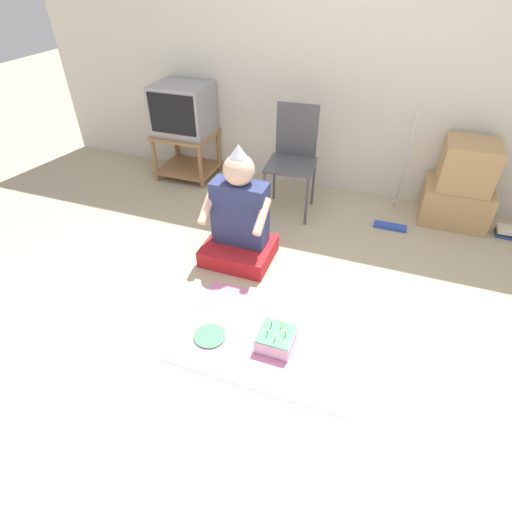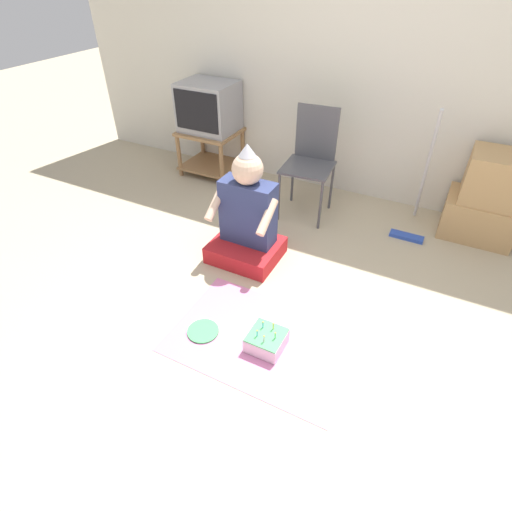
{
  "view_description": "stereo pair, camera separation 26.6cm",
  "coord_description": "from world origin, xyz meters",
  "px_view_note": "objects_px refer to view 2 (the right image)",
  "views": [
    {
      "loc": [
        0.48,
        -1.79,
        1.97
      ],
      "look_at": [
        -0.24,
        0.19,
        0.35
      ],
      "focal_mm": 28.0,
      "sensor_mm": 36.0,
      "label": 1
    },
    {
      "loc": [
        0.72,
        -1.68,
        1.97
      ],
      "look_at": [
        -0.24,
        0.19,
        0.35
      ],
      "focal_mm": 28.0,
      "sensor_mm": 36.0,
      "label": 2
    }
  ],
  "objects_px": {
    "birthday_cake": "(266,340)",
    "paper_plate": "(203,331)",
    "folding_chair": "(311,155)",
    "person_seated": "(247,221)",
    "tv": "(209,107)",
    "dust_mop": "(417,201)",
    "cardboard_box_stack": "(486,200)"
  },
  "relations": [
    {
      "from": "birthday_cake",
      "to": "paper_plate",
      "type": "xyz_separation_m",
      "value": [
        -0.42,
        -0.08,
        -0.05
      ]
    },
    {
      "from": "folding_chair",
      "to": "paper_plate",
      "type": "height_order",
      "value": "folding_chair"
    },
    {
      "from": "folding_chair",
      "to": "person_seated",
      "type": "xyz_separation_m",
      "value": [
        -0.16,
        -0.9,
        -0.21
      ]
    },
    {
      "from": "tv",
      "to": "birthday_cake",
      "type": "relative_size",
      "value": 2.52
    },
    {
      "from": "folding_chair",
      "to": "birthday_cake",
      "type": "relative_size",
      "value": 4.34
    },
    {
      "from": "birthday_cake",
      "to": "tv",
      "type": "bearing_deg",
      "value": 129.49
    },
    {
      "from": "dust_mop",
      "to": "birthday_cake",
      "type": "relative_size",
      "value": 5.05
    },
    {
      "from": "folding_chair",
      "to": "birthday_cake",
      "type": "height_order",
      "value": "folding_chair"
    },
    {
      "from": "dust_mop",
      "to": "paper_plate",
      "type": "distance_m",
      "value": 2.07
    },
    {
      "from": "paper_plate",
      "to": "dust_mop",
      "type": "bearing_deg",
      "value": 61.62
    },
    {
      "from": "folding_chair",
      "to": "paper_plate",
      "type": "xyz_separation_m",
      "value": [
        -0.03,
        -1.76,
        -0.53
      ]
    },
    {
      "from": "birthday_cake",
      "to": "paper_plate",
      "type": "height_order",
      "value": "birthday_cake"
    },
    {
      "from": "person_seated",
      "to": "tv",
      "type": "bearing_deg",
      "value": 132.05
    },
    {
      "from": "tv",
      "to": "cardboard_box_stack",
      "type": "height_order",
      "value": "tv"
    },
    {
      "from": "folding_chair",
      "to": "birthday_cake",
      "type": "xyz_separation_m",
      "value": [
        0.39,
        -1.68,
        -0.48
      ]
    },
    {
      "from": "tv",
      "to": "dust_mop",
      "type": "height_order",
      "value": "dust_mop"
    },
    {
      "from": "tv",
      "to": "birthday_cake",
      "type": "bearing_deg",
      "value": -50.51
    },
    {
      "from": "dust_mop",
      "to": "birthday_cake",
      "type": "height_order",
      "value": "dust_mop"
    },
    {
      "from": "tv",
      "to": "birthday_cake",
      "type": "distance_m",
      "value": 2.62
    },
    {
      "from": "folding_chair",
      "to": "cardboard_box_stack",
      "type": "distance_m",
      "value": 1.48
    },
    {
      "from": "person_seated",
      "to": "dust_mop",
      "type": "bearing_deg",
      "value": 40.46
    },
    {
      "from": "folding_chair",
      "to": "tv",
      "type": "bearing_deg",
      "value": 167.12
    },
    {
      "from": "tv",
      "to": "person_seated",
      "type": "distance_m",
      "value": 1.64
    },
    {
      "from": "folding_chair",
      "to": "cardboard_box_stack",
      "type": "bearing_deg",
      "value": 10.66
    },
    {
      "from": "folding_chair",
      "to": "person_seated",
      "type": "height_order",
      "value": "folding_chair"
    },
    {
      "from": "folding_chair",
      "to": "dust_mop",
      "type": "distance_m",
      "value": 0.97
    },
    {
      "from": "folding_chair",
      "to": "cardboard_box_stack",
      "type": "xyz_separation_m",
      "value": [
        1.44,
        0.27,
        -0.21
      ]
    },
    {
      "from": "cardboard_box_stack",
      "to": "paper_plate",
      "type": "height_order",
      "value": "cardboard_box_stack"
    },
    {
      "from": "person_seated",
      "to": "paper_plate",
      "type": "height_order",
      "value": "person_seated"
    },
    {
      "from": "folding_chair",
      "to": "dust_mop",
      "type": "xyz_separation_m",
      "value": [
        0.94,
        0.04,
        -0.23
      ]
    },
    {
      "from": "birthday_cake",
      "to": "paper_plate",
      "type": "distance_m",
      "value": 0.43
    },
    {
      "from": "dust_mop",
      "to": "person_seated",
      "type": "distance_m",
      "value": 1.45
    }
  ]
}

